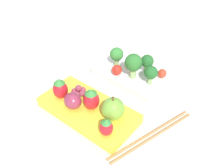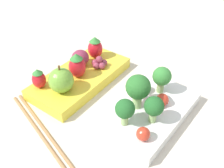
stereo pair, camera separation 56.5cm
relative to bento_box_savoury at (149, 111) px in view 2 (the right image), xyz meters
The scene contains 17 objects.
ground_plane 0.08m from the bento_box_savoury, 98.03° to the right, with size 4.00×4.00×0.00m, color beige.
bento_box_savoury is the anchor object (origin of this frame).
bento_box_fruit 0.16m from the bento_box_savoury, 89.55° to the right, with size 0.22×0.11×0.02m.
broccoli_floret_0 0.07m from the bento_box_savoury, 10.64° to the right, with size 0.03×0.03×0.05m.
broccoli_floret_1 0.06m from the bento_box_savoury, behind, with size 0.03×0.03×0.05m.
broccoli_floret_2 0.06m from the bento_box_savoury, 52.96° to the right, with size 0.04×0.04×0.06m.
broccoli_floret_3 0.05m from the bento_box_savoury, 38.59° to the left, with size 0.03×0.03×0.05m.
cherry_tomato_0 0.05m from the bento_box_savoury, 125.43° to the right, with size 0.03×0.03×0.03m.
cherry_tomato_1 0.08m from the bento_box_savoury, 23.16° to the left, with size 0.02×0.02×0.02m.
cherry_tomato_2 0.03m from the bento_box_savoury, 139.52° to the left, with size 0.02×0.02×0.02m.
apple 0.17m from the bento_box_savoury, 67.76° to the right, with size 0.05×0.05×0.05m.
strawberry_0 0.21m from the bento_box_savoury, 67.46° to the right, with size 0.03×0.03×0.04m.
strawberry_1 0.19m from the bento_box_savoury, 110.07° to the right, with size 0.03×0.03×0.05m.
strawberry_2 0.16m from the bento_box_savoury, 86.10° to the right, with size 0.03×0.03×0.05m.
plum 0.18m from the bento_box_savoury, 96.67° to the right, with size 0.04×0.04×0.03m.
grape_cluster 0.15m from the bento_box_savoury, 105.71° to the right, with size 0.03×0.03×0.02m.
chopsticks_pair 0.19m from the bento_box_savoury, 41.71° to the right, with size 0.07×0.21×0.01m.
Camera 2 is at (0.30, 0.22, 0.32)m, focal length 40.00 mm.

